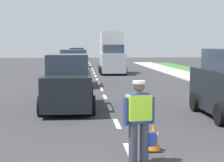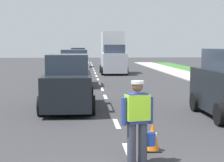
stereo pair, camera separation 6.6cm
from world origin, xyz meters
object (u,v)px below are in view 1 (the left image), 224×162
Objects in this scene: road_worker at (140,117)px; car_oncoming_second at (74,69)px; traffic_cone_near at (154,136)px; delivery_truck at (112,55)px; car_oncoming_third at (77,58)px; car_oncoming_lead at (68,84)px.

road_worker is 0.39× the size of car_oncoming_second.
traffic_cone_near is at bearing -81.57° from car_oncoming_second.
delivery_truck is at bearing 87.71° from traffic_cone_near.
car_oncoming_second is at bearing -89.80° from car_oncoming_third.
road_worker is 0.39× the size of car_oncoming_lead.
traffic_cone_near is (0.45, 0.84, -0.60)m from road_worker.
delivery_truck is at bearing 72.08° from car_oncoming_second.
car_oncoming_third is (-2.15, 33.52, 0.66)m from traffic_cone_near.
traffic_cone_near is 33.60m from car_oncoming_third.
delivery_truck is (1.38, 24.19, 0.68)m from road_worker.
car_oncoming_third reaches higher than road_worker.
traffic_cone_near is 0.16× the size of car_oncoming_third.
car_oncoming_second reaches higher than road_worker.
road_worker is at bearing -93.28° from delivery_truck.
road_worker is 0.36× the size of delivery_truck.
car_oncoming_lead is 1.01× the size of car_oncoming_second.
car_oncoming_second reaches higher than car_oncoming_lead.
road_worker is 1.13m from traffic_cone_near.
car_oncoming_third is 19.49m from car_oncoming_second.
car_oncoming_lead is 27.71m from car_oncoming_third.
car_oncoming_third is at bearing 90.05° from car_oncoming_lead.
traffic_cone_near is at bearing -69.95° from car_oncoming_lead.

